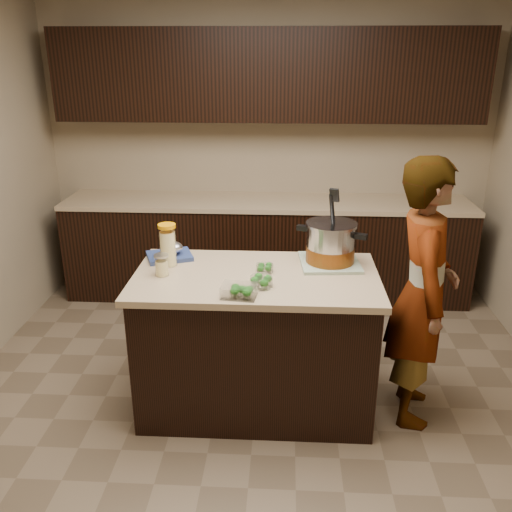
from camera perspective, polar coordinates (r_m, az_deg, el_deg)
The scene contains 13 objects.
ground_plane at distance 3.67m, azimuth 0.00°, elevation -15.06°, with size 4.00×4.00×0.00m, color brown.
room_shell at distance 3.00m, azimuth 0.00°, elevation 12.50°, with size 4.04×4.04×2.72m.
back_cabinets at distance 4.86m, azimuth 1.15°, elevation 6.48°, with size 3.60×0.63×2.33m.
island at distance 3.42m, azimuth 0.00°, elevation -8.92°, with size 1.46×0.81×0.90m.
dish_towel at distance 3.41m, azimuth 7.75°, elevation -0.68°, with size 0.36×0.36×0.02m, color #567C53.
stock_pot at distance 3.37m, azimuth 7.85°, elevation 1.14°, with size 0.42×0.41×0.45m.
lemonade_pitcher at distance 3.36m, azimuth -9.26°, elevation 0.99°, with size 0.14×0.14×0.26m.
mason_jar at distance 3.24m, azimuth -9.90°, elevation -0.99°, with size 0.09×0.09×0.14m.
broccoli_tub_left at distance 3.25m, azimuth 0.92°, elevation -1.31°, with size 0.14×0.14×0.05m.
broccoli_tub_right at distance 3.05m, azimuth 0.55°, elevation -2.77°, with size 0.15×0.15×0.06m.
broccoli_tub_rect at distance 2.93m, azimuth -1.79°, elevation -3.74°, with size 0.20×0.16×0.07m.
blue_tray at distance 3.51m, azimuth -8.99°, elevation 0.34°, with size 0.34×0.30×0.10m.
person at distance 3.33m, azimuth 17.12°, elevation -3.83°, with size 0.59×0.39×1.63m, color gray.
Camera 1 is at (0.17, -2.96, 2.16)m, focal length 38.00 mm.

